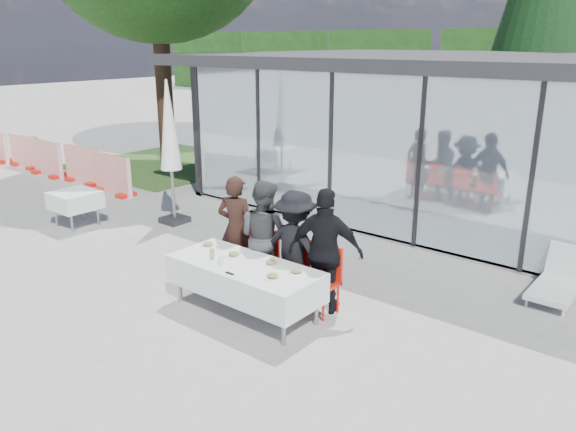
% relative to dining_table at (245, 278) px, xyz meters
% --- Properties ---
extents(ground, '(90.00, 90.00, 0.00)m').
position_rel_dining_table_xyz_m(ground, '(-0.36, -0.11, -0.54)').
color(ground, '#9C9994').
rests_on(ground, ground).
extents(pavilion, '(14.80, 8.80, 3.44)m').
position_rel_dining_table_xyz_m(pavilion, '(1.64, 8.06, 1.61)').
color(pavilion, gray).
rests_on(pavilion, ground).
extents(treeline, '(62.50, 2.00, 4.40)m').
position_rel_dining_table_xyz_m(treeline, '(-2.36, 27.89, 1.66)').
color(treeline, '#153812').
rests_on(treeline, ground).
extents(dining_table, '(2.26, 0.96, 0.75)m').
position_rel_dining_table_xyz_m(dining_table, '(0.00, 0.00, 0.00)').
color(dining_table, white).
rests_on(dining_table, ground).
extents(diner_a, '(0.80, 0.80, 1.74)m').
position_rel_dining_table_xyz_m(diner_a, '(-0.90, 0.77, 0.33)').
color(diner_a, black).
rests_on(diner_a, ground).
extents(diner_chair_a, '(0.44, 0.44, 0.97)m').
position_rel_dining_table_xyz_m(diner_chair_a, '(-0.90, 0.75, -0.00)').
color(diner_chair_a, red).
rests_on(diner_chair_a, ground).
extents(diner_b, '(0.86, 0.86, 1.76)m').
position_rel_dining_table_xyz_m(diner_b, '(-0.31, 0.77, 0.34)').
color(diner_b, '#434343').
rests_on(diner_b, ground).
extents(diner_chair_b, '(0.44, 0.44, 0.97)m').
position_rel_dining_table_xyz_m(diner_chair_b, '(-0.31, 0.75, -0.00)').
color(diner_chair_b, red).
rests_on(diner_chair_b, ground).
extents(diner_c, '(1.11, 1.11, 1.70)m').
position_rel_dining_table_xyz_m(diner_c, '(0.30, 0.77, 0.31)').
color(diner_c, black).
rests_on(diner_c, ground).
extents(diner_chair_c, '(0.44, 0.44, 0.97)m').
position_rel_dining_table_xyz_m(diner_chair_c, '(0.30, 0.75, -0.00)').
color(diner_chair_c, red).
rests_on(diner_chair_c, ground).
extents(diner_d, '(1.36, 1.36, 1.82)m').
position_rel_dining_table_xyz_m(diner_d, '(0.85, 0.77, 0.37)').
color(diner_d, black).
rests_on(diner_d, ground).
extents(diner_chair_d, '(0.44, 0.44, 0.97)m').
position_rel_dining_table_xyz_m(diner_chair_d, '(0.85, 0.75, -0.00)').
color(diner_chair_d, red).
rests_on(diner_chair_d, ground).
extents(plate_a, '(0.23, 0.23, 0.07)m').
position_rel_dining_table_xyz_m(plate_a, '(-0.91, 0.16, 0.24)').
color(plate_a, white).
rests_on(plate_a, dining_table).
extents(plate_b, '(0.23, 0.23, 0.07)m').
position_rel_dining_table_xyz_m(plate_b, '(-0.31, 0.12, 0.24)').
color(plate_b, white).
rests_on(plate_b, dining_table).
extents(plate_c, '(0.23, 0.23, 0.07)m').
position_rel_dining_table_xyz_m(plate_c, '(0.32, 0.22, 0.24)').
color(plate_c, white).
rests_on(plate_c, dining_table).
extents(plate_d, '(0.23, 0.23, 0.07)m').
position_rel_dining_table_xyz_m(plate_d, '(0.78, 0.20, 0.24)').
color(plate_d, white).
rests_on(plate_d, dining_table).
extents(plate_extra, '(0.23, 0.23, 0.07)m').
position_rel_dining_table_xyz_m(plate_extra, '(0.64, -0.13, 0.24)').
color(plate_extra, white).
rests_on(plate_extra, dining_table).
extents(juice_bottle, '(0.06, 0.06, 0.15)m').
position_rel_dining_table_xyz_m(juice_bottle, '(-0.48, -0.15, 0.29)').
color(juice_bottle, '#85AA46').
rests_on(juice_bottle, dining_table).
extents(drinking_glasses, '(0.07, 0.07, 0.10)m').
position_rel_dining_table_xyz_m(drinking_glasses, '(-0.26, -0.19, 0.26)').
color(drinking_glasses, silver).
rests_on(drinking_glasses, dining_table).
extents(folded_eyeglasses, '(0.14, 0.03, 0.01)m').
position_rel_dining_table_xyz_m(folded_eyeglasses, '(0.09, -0.38, 0.22)').
color(folded_eyeglasses, black).
rests_on(folded_eyeglasses, dining_table).
extents(spare_table_left, '(0.86, 0.86, 0.74)m').
position_rel_dining_table_xyz_m(spare_table_left, '(-5.46, 0.66, 0.02)').
color(spare_table_left, white).
rests_on(spare_table_left, ground).
extents(market_umbrella, '(0.50, 0.50, 3.00)m').
position_rel_dining_table_xyz_m(market_umbrella, '(-4.05, 2.09, 1.37)').
color(market_umbrella, black).
rests_on(market_umbrella, ground).
extents(construction_barriers, '(11.00, 0.60, 1.00)m').
position_rel_dining_table_xyz_m(construction_barriers, '(-11.91, 2.74, -0.10)').
color(construction_barriers, red).
rests_on(construction_barriers, ground).
extents(lounger, '(0.61, 1.34, 0.72)m').
position_rel_dining_table_xyz_m(lounger, '(3.32, 3.46, -0.28)').
color(lounger, silver).
rests_on(lounger, ground).
extents(grass_patch, '(5.00, 5.00, 0.02)m').
position_rel_dining_table_xyz_m(grass_patch, '(-8.86, 5.89, -0.53)').
color(grass_patch, '#385926').
rests_on(grass_patch, ground).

